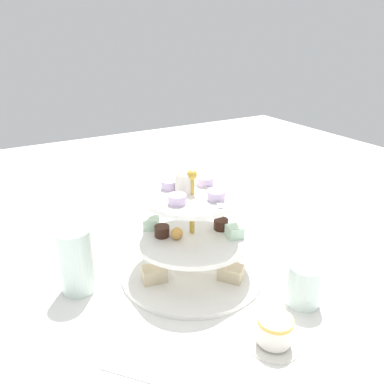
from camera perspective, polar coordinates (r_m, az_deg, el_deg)
ground_plane at (r=0.83m, az=-0.00°, el=-11.83°), size 2.40×2.40×0.00m
tiered_serving_stand at (r=0.79m, az=-0.03°, el=-7.43°), size 0.30×0.30×0.23m
water_glass_tall_right at (r=0.78m, az=-16.93°, el=-9.77°), size 0.07×0.07×0.13m
water_glass_short_left at (r=0.76m, az=16.45°, el=-13.13°), size 0.06×0.06×0.08m
teacup_with_saucer at (r=0.67m, az=12.23°, el=-19.74°), size 0.09×0.09×0.05m
butter_knife_left at (r=1.06m, az=-6.33°, el=-3.74°), size 0.02×0.17×0.00m
butter_knife_right at (r=0.63m, az=-6.10°, el=-26.10°), size 0.14×0.12×0.00m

